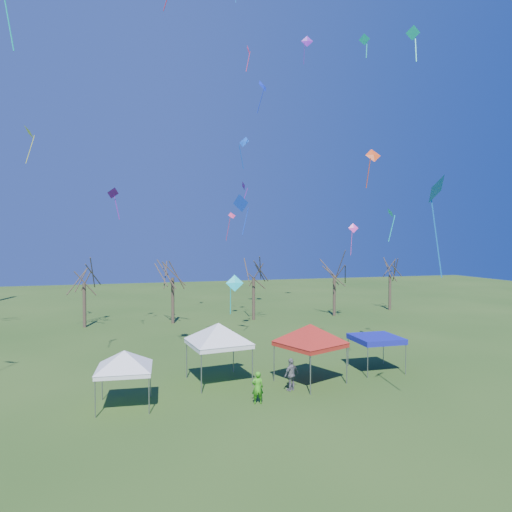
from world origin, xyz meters
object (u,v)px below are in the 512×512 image
(tree_5, at_px, (390,262))
(tent_white_mid, at_px, (218,327))
(tree_2, at_px, (173,261))
(tree_4, at_px, (334,261))
(tent_white_west, at_px, (124,354))
(person_green, at_px, (258,388))
(tree_3, at_px, (254,262))
(tree_1, at_px, (84,267))
(person_grey, at_px, (291,374))
(tent_blue, at_px, (376,339))
(tent_red, at_px, (310,328))

(tree_5, bearing_deg, tent_white_mid, -139.58)
(tree_2, xyz_separation_m, tree_4, (17.72, -0.38, -0.23))
(tree_5, distance_m, tent_white_mid, 33.60)
(tent_white_west, bearing_deg, tree_5, 38.23)
(tent_white_west, distance_m, person_green, 6.98)
(tree_4, bearing_deg, tree_2, 178.78)
(tent_white_west, bearing_deg, tree_3, 59.40)
(tree_2, relative_size, tree_3, 1.03)
(tree_1, distance_m, tree_5, 34.52)
(tree_2, relative_size, person_grey, 4.50)
(person_grey, bearing_deg, tent_blue, 170.69)
(tree_3, height_order, tree_5, tree_3)
(tree_5, height_order, tent_white_mid, tree_5)
(tent_white_mid, bearing_deg, tent_white_west, -154.23)
(person_grey, xyz_separation_m, person_green, (-2.39, -1.43, -0.07))
(tent_white_west, distance_m, tent_red, 10.60)
(person_green, bearing_deg, tree_1, -61.87)
(tent_white_mid, bearing_deg, tree_4, 48.92)
(tent_red, xyz_separation_m, tent_blue, (5.09, 1.15, -1.21))
(tree_2, bearing_deg, tree_5, 3.70)
(tent_blue, relative_size, person_green, 1.73)
(tent_white_mid, height_order, tent_blue, tent_white_mid)
(tree_3, bearing_deg, tent_blue, -83.12)
(tree_2, xyz_separation_m, person_green, (1.78, -24.11, -5.45))
(tree_2, distance_m, person_grey, 23.68)
(tent_blue, bearing_deg, person_grey, -161.86)
(tree_2, relative_size, person_green, 4.89)
(tent_red, height_order, person_green, tent_red)
(tent_white_west, xyz_separation_m, tent_red, (10.53, 0.98, 0.58))
(tent_white_mid, relative_size, person_grey, 2.52)
(tree_3, distance_m, tree_5, 17.81)
(tree_4, xyz_separation_m, tent_blue, (-6.89, -20.13, -4.02))
(tent_white_west, relative_size, tent_blue, 1.30)
(tree_2, xyz_separation_m, tree_3, (8.40, -0.33, -0.21))
(tent_white_west, distance_m, person_grey, 9.13)
(tree_4, height_order, tent_blue, tree_4)
(tree_3, distance_m, person_grey, 23.33)
(tree_5, bearing_deg, tent_red, -131.08)
(tent_white_west, bearing_deg, tent_red, 5.34)
(tree_5, xyz_separation_m, person_grey, (-21.92, -24.37, -4.82))
(tree_4, bearing_deg, person_grey, -121.28)
(tree_5, bearing_deg, tent_blue, -124.51)
(tent_red, height_order, person_grey, tent_red)
(tent_blue, distance_m, person_grey, 7.10)
(tree_3, bearing_deg, tent_red, -97.09)
(tent_white_west, relative_size, person_grey, 2.06)
(tree_5, relative_size, person_grey, 4.10)
(tree_2, xyz_separation_m, tree_5, (26.09, 1.69, -0.56))
(tree_2, bearing_deg, tent_blue, -62.15)
(tree_4, distance_m, person_green, 29.07)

